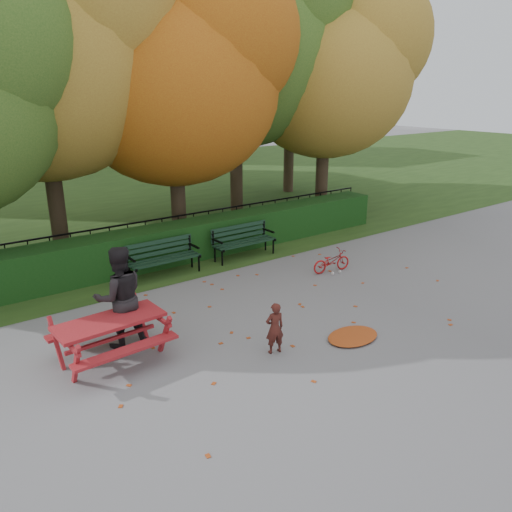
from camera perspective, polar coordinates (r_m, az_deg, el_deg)
ground at (r=10.43m, az=5.24°, el=-6.52°), size 90.00×90.00×0.00m
grass_strip at (r=22.38m, az=-19.34°, el=6.25°), size 90.00×90.00×0.00m
building_right at (r=37.85m, az=-15.11°, el=20.49°), size 9.00×6.00×12.00m
hedge at (r=13.71m, az=-7.24°, el=1.88°), size 13.00×0.90×1.00m
iron_fence at (r=14.37m, az=-8.82°, el=2.76°), size 14.00×0.04×1.02m
tree_b at (r=14.32m, az=-22.14°, el=21.33°), size 6.72×6.40×8.79m
tree_c at (r=14.82m, az=-7.94°, el=20.06°), size 6.30×6.00×8.00m
tree_d at (r=17.58m, az=-0.80°, el=23.76°), size 7.14×6.80×9.58m
tree_e at (r=18.13m, az=9.38°, el=20.54°), size 6.09×5.80×8.16m
tree_g at (r=22.29m, az=5.12°, el=21.06°), size 6.30×6.00×8.55m
bench_left at (r=12.46m, az=-10.63°, el=0.07°), size 1.80×0.57×0.88m
bench_right at (r=13.61m, az=-1.54°, el=1.99°), size 1.80×0.57×0.88m
picnic_table at (r=8.81m, az=-16.31°, el=-7.96°), size 1.85×1.52×0.87m
leaf_pile at (r=9.58m, az=10.99°, el=-8.97°), size 1.11×0.79×0.07m
leaf_scatter at (r=10.63m, az=4.17°, el=-5.95°), size 9.00×5.70×0.01m
child at (r=8.75m, az=2.15°, el=-8.23°), size 0.39×0.30×0.94m
adult at (r=9.11m, az=-15.30°, el=-4.58°), size 1.00×0.83×1.87m
bicycle at (r=12.71m, az=8.62°, el=-0.58°), size 1.11×0.53×0.56m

